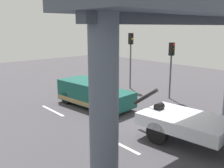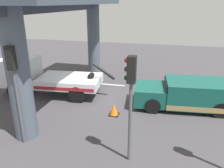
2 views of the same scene
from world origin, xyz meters
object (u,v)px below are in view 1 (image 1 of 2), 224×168
traffic_light_far (171,58)px  towed_van_green (92,94)px  traffic_cone_orange (155,108)px  traffic_light_near (131,49)px

traffic_light_far → towed_van_green: bearing=-114.0°
towed_van_green → traffic_light_far: size_ratio=1.35×
traffic_light_far → traffic_cone_orange: bearing=-67.5°
traffic_light_near → traffic_light_far: (4.00, -0.00, -0.40)m
towed_van_green → traffic_cone_orange: (3.69, 1.87, -0.49)m
traffic_light_near → traffic_cone_orange: (5.38, -3.32, -3.03)m
traffic_light_near → traffic_cone_orange: traffic_light_near is taller
traffic_light_near → traffic_light_far: bearing=-0.0°
towed_van_green → traffic_light_near: bearing=108.0°
traffic_light_near → traffic_light_far: traffic_light_near is taller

